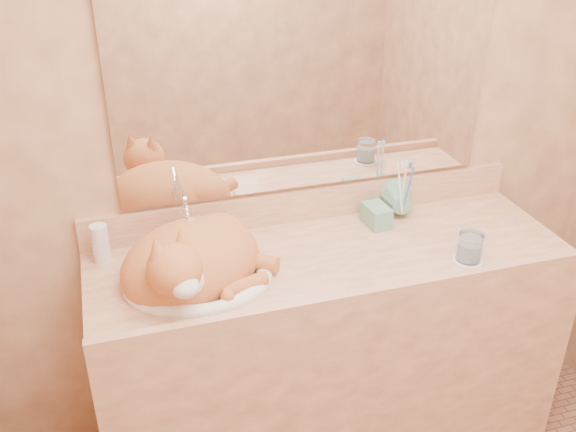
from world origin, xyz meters
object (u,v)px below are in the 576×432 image
object	(u,v)px
sink_basin	(197,262)
toothbrush_cup	(403,207)
cat	(191,259)
soap_dispenser	(385,210)
water_glass	(470,247)
vanity_counter	(328,355)

from	to	relation	value
sink_basin	toothbrush_cup	distance (m)	0.79
cat	soap_dispenser	world-z (taller)	cat
cat	water_glass	bearing A→B (deg)	-33.89
sink_basin	toothbrush_cup	bearing A→B (deg)	14.51
sink_basin	soap_dispenser	bearing A→B (deg)	12.06
cat	water_glass	size ratio (longest dim) A/B	4.93
cat	toothbrush_cup	xyz separation A→B (m)	(0.79, 0.16, -0.02)
vanity_counter	sink_basin	xyz separation A→B (m)	(-0.45, -0.02, 0.50)
vanity_counter	cat	bearing A→B (deg)	-177.90
soap_dispenser	water_glass	xyz separation A→B (m)	(0.18, -0.27, -0.03)
sink_basin	water_glass	distance (m)	0.87
vanity_counter	water_glass	distance (m)	0.65
vanity_counter	toothbrush_cup	xyz separation A→B (m)	(0.32, 0.15, 0.48)
soap_dispenser	sink_basin	bearing A→B (deg)	-175.40
vanity_counter	cat	xyz separation A→B (m)	(-0.47, -0.02, 0.51)
cat	toothbrush_cup	size ratio (longest dim) A/B	3.77
vanity_counter	water_glass	world-z (taller)	water_glass
cat	toothbrush_cup	bearing A→B (deg)	-12.30
vanity_counter	sink_basin	distance (m)	0.67
vanity_counter	toothbrush_cup	size ratio (longest dim) A/B	12.99
soap_dispenser	water_glass	size ratio (longest dim) A/B	1.78
water_glass	sink_basin	bearing A→B (deg)	170.08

